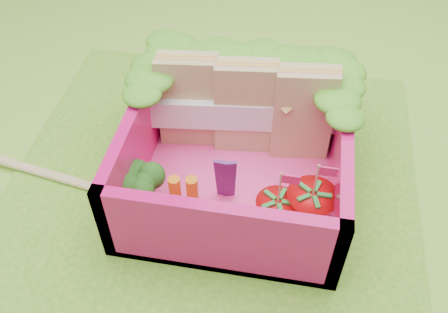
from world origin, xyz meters
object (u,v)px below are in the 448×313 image
Objects in this scene: bento_box at (237,155)px; strawberry_left at (276,215)px; strawberry_right at (310,210)px; broccoli at (143,185)px; chopsticks at (69,180)px; sandwich_stack at (246,108)px.

bento_box reaches higher than strawberry_left.
bento_box is 2.46× the size of strawberry_right.
broccoli is 0.65× the size of strawberry_right.
strawberry_left is 1.37m from chopsticks.
strawberry_right is (0.47, -0.28, -0.08)m from bento_box.
strawberry_left is (0.79, -0.04, -0.06)m from broccoli.
strawberry_left is at bearing -7.15° from chopsticks.
bento_box is 3.80× the size of broccoli.
strawberry_right reaches higher than broccoli.
broccoli reaches higher than chopsticks.
sandwich_stack reaches higher than chopsticks.
sandwich_stack is (0.00, 0.33, 0.10)m from bento_box.
sandwich_stack is 3.51× the size of broccoli.
sandwich_stack is 0.82m from broccoli.
strawberry_right is at bearing 15.59° from strawberry_left.
sandwich_stack is 0.57× the size of chopsticks.
strawberry_right is (0.46, -0.62, -0.17)m from sandwich_stack.
bento_box reaches higher than chopsticks.
broccoli is at bearing -129.09° from sandwich_stack.
broccoli is 0.79m from strawberry_left.
sandwich_stack is 1.23m from chopsticks.
strawberry_left reaches higher than broccoli.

